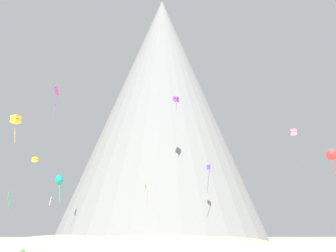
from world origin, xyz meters
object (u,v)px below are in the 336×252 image
kite_cyan_low (206,199)px  kite_red_low (332,155)px  kite_violet_high (176,99)px  kite_lime_low (146,187)px  kite_magenta_high (56,92)px  kite_yellow_mid (35,160)px  kite_pink_mid (293,132)px  rock_massif (162,124)px  kite_green_low (9,196)px  kite_teal_low (60,180)px  kite_gold_mid (16,120)px  kite_indigo_mid (208,172)px  kite_white_low (50,201)px

kite_cyan_low → kite_red_low: bearing=176.6°
kite_violet_high → kite_lime_low: (-5.61, -8.39, -18.41)m
kite_magenta_high → kite_yellow_mid: size_ratio=5.10×
kite_pink_mid → rock_massif: bearing=125.9°
kite_red_low → kite_lime_low: bearing=-179.5°
kite_cyan_low → kite_green_low: bearing=73.7°
kite_magenta_high → kite_cyan_low: (29.32, 12.10, -19.01)m
kite_cyan_low → kite_red_low: 30.27m
kite_cyan_low → kite_teal_low: kite_cyan_low is taller
kite_pink_mid → kite_gold_mid: bearing=-172.3°
kite_yellow_mid → kite_teal_low: 33.56m
kite_indigo_mid → kite_yellow_mid: bearing=71.8°
kite_violet_high → kite_red_low: kite_violet_high is taller
kite_white_low → kite_teal_low: (4.49, -14.53, 1.62)m
rock_massif → kite_red_low: bearing=-59.3°
kite_cyan_low → kite_violet_high: size_ratio=0.98×
kite_magenta_high → kite_gold_mid: kite_magenta_high is taller
kite_red_low → kite_pink_mid: bearing=-178.5°
kite_lime_low → kite_cyan_low: bearing=-43.4°
kite_white_low → kite_green_low: 11.49m
kite_green_low → kite_lime_low: bearing=-58.7°
kite_pink_mid → kite_green_low: (-47.36, 8.88, -9.63)m
rock_massif → kite_white_low: 49.56m
rock_massif → kite_violet_high: 25.98m
kite_magenta_high → rock_massif: bearing=157.3°
kite_indigo_mid → kite_gold_mid: size_ratio=1.21×
kite_red_low → kite_yellow_mid: bearing=177.6°
kite_white_low → kite_red_low: size_ratio=0.27×
kite_teal_low → kite_indigo_mid: bearing=-2.8°
kite_cyan_low → kite_gold_mid: kite_gold_mid is taller
kite_pink_mid → kite_teal_low: size_ratio=0.32×
kite_yellow_mid → kite_red_low: size_ratio=0.25×
kite_pink_mid → kite_magenta_high: kite_magenta_high is taller
kite_pink_mid → kite_green_low: size_ratio=0.36×
rock_massif → kite_gold_mid: size_ratio=16.02×
kite_magenta_high → kite_indigo_mid: 32.73m
kite_violet_high → kite_teal_low: kite_violet_high is taller
kite_green_low → kite_indigo_mid: (35.39, 6.60, 5.17)m
kite_violet_high → kite_gold_mid: 31.50m
kite_lime_low → rock_massif: bearing=-10.6°
kite_violet_high → kite_yellow_mid: (-27.62, 1.57, -12.10)m
rock_massif → kite_magenta_high: size_ratio=11.68×
rock_massif → kite_green_low: bearing=-129.1°
kite_lime_low → kite_green_low: bearing=81.9°
kite_cyan_low → kite_pink_mid: bearing=168.9°
kite_pink_mid → kite_gold_mid: (-44.95, 1.68, 2.21)m
kite_magenta_high → kite_yellow_mid: (-4.80, 6.72, -11.78)m
kite_cyan_low → kite_violet_high: 21.55m
kite_pink_mid → kite_lime_low: (-23.74, 7.67, -8.07)m
rock_massif → kite_violet_high: rock_massif is taller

